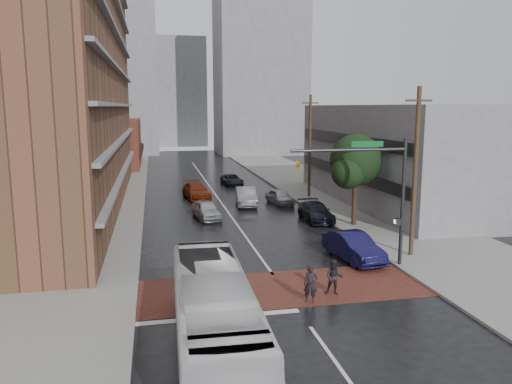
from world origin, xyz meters
name	(u,v)px	position (x,y,z in m)	size (l,w,h in m)	color
ground	(285,292)	(0.00, 0.00, 0.00)	(160.00, 160.00, 0.00)	black
crosswalk	(283,288)	(0.00, 0.50, 0.01)	(14.00, 5.00, 0.02)	brown
sidewalk_west	(95,203)	(-11.50, 25.00, 0.07)	(9.00, 90.00, 0.15)	gray
sidewalk_east	(331,194)	(11.50, 25.00, 0.07)	(9.00, 90.00, 0.15)	gray
apartment_block	(54,45)	(-14.00, 24.00, 14.00)	(10.00, 44.00, 28.00)	brown
storefront_west	(112,144)	(-12.00, 54.00, 3.50)	(8.00, 16.00, 7.00)	brown
building_east	(403,154)	(16.50, 20.00, 4.50)	(11.00, 26.00, 9.00)	gray
distant_tower_west	(108,68)	(-14.00, 78.00, 16.00)	(18.00, 16.00, 32.00)	gray
distant_tower_east	(259,57)	(14.00, 72.00, 18.00)	(16.00, 14.00, 36.00)	gray
distant_tower_center	(179,93)	(0.00, 95.00, 12.00)	(12.00, 10.00, 24.00)	gray
street_tree	(356,163)	(8.52, 12.03, 4.73)	(4.20, 4.10, 6.90)	#332319
signal_mast	(379,184)	(5.85, 2.50, 4.73)	(6.50, 0.30, 7.20)	#2D2D33
utility_pole_near	(415,172)	(8.80, 4.00, 5.14)	(1.60, 0.26, 10.00)	#473321
utility_pole_far	(310,146)	(8.80, 24.00, 5.14)	(1.60, 0.26, 10.00)	#473321
transit_bus	(214,317)	(-4.12, -5.70, 1.54)	(2.59, 11.08, 3.09)	silver
pedestrian_a	(311,284)	(0.79, -1.50, 0.88)	(0.64, 0.42, 1.75)	black
pedestrian_b	(334,277)	(2.18, -0.79, 0.86)	(0.84, 0.65, 1.72)	black
car_travel_a	(206,210)	(-2.07, 16.67, 0.73)	(1.71, 4.26, 1.45)	#B5B8BE
car_travel_b	(246,197)	(2.04, 21.47, 0.81)	(1.72, 4.92, 1.62)	#A1A4A9
car_travel_c	(196,191)	(-2.09, 25.85, 0.75)	(2.10, 5.17, 1.50)	maroon
suv_travel	(232,180)	(2.62, 33.46, 0.61)	(2.03, 4.41, 1.23)	black
car_parked_near	(353,247)	(5.20, 4.13, 0.80)	(1.70, 4.88, 1.61)	#13123F
car_parked_mid	(316,212)	(6.30, 14.35, 0.71)	(1.98, 4.87, 1.41)	black
car_parked_far	(280,197)	(5.20, 21.52, 0.68)	(1.61, 4.00, 1.36)	#A6A8AE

